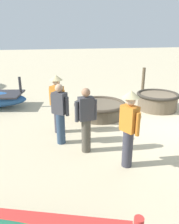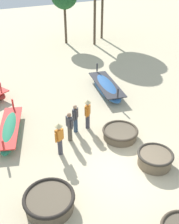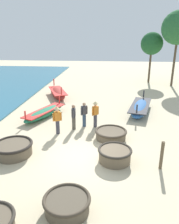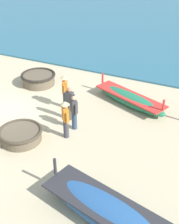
{
  "view_description": "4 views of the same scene",
  "coord_description": "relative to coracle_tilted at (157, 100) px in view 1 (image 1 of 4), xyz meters",
  "views": [
    {
      "loc": [
        -5.59,
        4.13,
        2.67
      ],
      "look_at": [
        -0.64,
        2.83,
        0.86
      ],
      "focal_mm": 35.0,
      "sensor_mm": 36.0,
      "label": 1
    },
    {
      "loc": [
        -5.32,
        -6.42,
        7.93
      ],
      "look_at": [
        0.31,
        3.41,
        1.01
      ],
      "focal_mm": 42.0,
      "sensor_mm": 36.0,
      "label": 2
    },
    {
      "loc": [
        1.05,
        -9.13,
        5.47
      ],
      "look_at": [
        -0.12,
        3.66,
        0.92
      ],
      "focal_mm": 35.0,
      "sensor_mm": 36.0,
      "label": 3
    },
    {
      "loc": [
        9.32,
        8.83,
        7.5
      ],
      "look_at": [
        -0.52,
        4.2,
        0.95
      ],
      "focal_mm": 50.0,
      "sensor_mm": 36.0,
      "label": 4
    }
  ],
  "objects": [
    {
      "name": "fisherman_by_coracle",
      "position": [
        -3.26,
        2.68,
        0.62
      ],
      "size": [
        0.5,
        0.36,
        1.67
      ],
      "color": "#383842",
      "rests_on": "ground"
    },
    {
      "name": "ground_plane",
      "position": [
        -1.41,
        0.36,
        -0.34
      ],
      "size": [
        80.0,
        80.0,
        0.0
      ],
      "primitive_type": "plane",
      "color": "#C6B793"
    },
    {
      "name": "coracle_tilted",
      "position": [
        0.0,
        0.0,
        0.0
      ],
      "size": [
        1.56,
        1.56,
        0.63
      ],
      "color": "brown",
      "rests_on": "ground"
    },
    {
      "name": "coracle_front_right",
      "position": [
        -0.17,
        2.33,
        -0.07
      ],
      "size": [
        1.78,
        1.78,
        0.5
      ],
      "color": "brown",
      "rests_on": "ground"
    },
    {
      "name": "fisherman_standing_right",
      "position": [
        -2.42,
        3.37,
        0.5
      ],
      "size": [
        0.24,
        0.53,
        1.57
      ],
      "color": "#4C473D",
      "rests_on": "ground"
    },
    {
      "name": "mooring_post_inland",
      "position": [
        1.96,
        -0.42,
        0.3
      ],
      "size": [
        0.14,
        0.14,
        1.29
      ],
      "primitive_type": "cylinder",
      "color": "brown",
      "rests_on": "ground"
    },
    {
      "name": "fisherman_crouching",
      "position": [
        -1.15,
        3.88,
        0.62
      ],
      "size": [
        0.4,
        0.4,
        1.67
      ],
      "color": "#383842",
      "rests_on": "ground"
    },
    {
      "name": "fisherman_standing_left",
      "position": [
        -1.84,
        3.9,
        0.5
      ],
      "size": [
        0.39,
        0.41,
        1.57
      ],
      "color": "#2D425B",
      "rests_on": "ground"
    }
  ]
}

